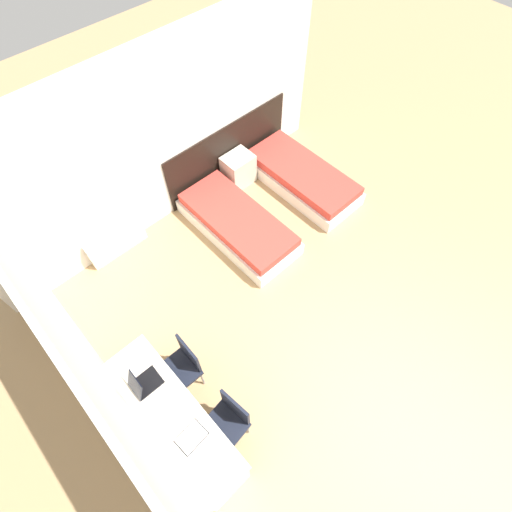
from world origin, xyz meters
The scene contains 13 objects.
ground_plane centered at (0.00, 0.00, 0.00)m, with size 20.00×20.00×0.00m, color tan.
wall_back centered at (0.00, 4.03, 1.35)m, with size 5.54×0.05×2.70m.
wall_left centered at (-2.29, 2.00, 1.35)m, with size 0.05×5.01×2.70m.
headboard_panel centered at (1.06, 4.00, 0.51)m, with size 2.39×0.03×1.01m.
bed_near_window centered at (0.35, 2.99, 0.18)m, with size 0.87×1.95×0.37m.
bed_near_door centered at (1.77, 2.99, 0.18)m, with size 0.87×1.95×0.37m.
nightstand centered at (1.06, 3.77, 0.27)m, with size 0.48×0.38×0.55m.
radiator centered at (-1.18, 3.91, 0.24)m, with size 0.88×0.12×0.49m.
desk centered at (-2.00, 1.31, 0.57)m, with size 0.53×1.82×0.74m.
chair_near_laptop centered at (-1.61, 1.71, 0.49)m, with size 0.43×0.43×0.89m.
chair_near_notebook centered at (-1.61, 0.91, 0.49)m, with size 0.46×0.46×0.89m.
laptop centered at (-2.05, 1.73, 0.80)m, with size 0.31×0.25×0.30m.
open_notebook centered at (-1.99, 0.99, 0.75)m, with size 0.30×0.23×0.02m.
Camera 1 is at (-1.96, 0.10, 4.97)m, focal length 28.00 mm.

